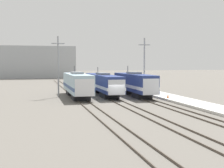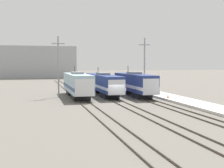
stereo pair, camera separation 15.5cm
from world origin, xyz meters
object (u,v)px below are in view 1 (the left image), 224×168
(catenary_tower_left, at_px, (58,65))
(locomotive_far_left, at_px, (77,84))
(locomotive_center, at_px, (103,84))
(locomotive_far_right, at_px, (135,84))
(catenary_tower_right, at_px, (144,65))
(traffic_cone, at_px, (168,96))

(catenary_tower_left, bearing_deg, locomotive_far_left, -21.29)
(locomotive_center, relative_size, locomotive_far_right, 1.19)
(catenary_tower_left, height_order, catenary_tower_right, same)
(catenary_tower_right, height_order, traffic_cone, catenary_tower_right)
(locomotive_center, xyz_separation_m, catenary_tower_right, (7.17, -1.41, 3.32))
(catenary_tower_left, bearing_deg, catenary_tower_right, 0.00)
(catenary_tower_right, relative_size, traffic_cone, 15.66)
(locomotive_center, relative_size, catenary_tower_right, 1.95)
(locomotive_center, distance_m, catenary_tower_right, 8.03)
(catenary_tower_left, distance_m, traffic_cone, 18.67)
(locomotive_far_right, distance_m, catenary_tower_right, 4.14)
(locomotive_center, bearing_deg, locomotive_far_right, -28.88)
(catenary_tower_left, xyz_separation_m, catenary_tower_right, (15.16, 0.00, 0.00))
(catenary_tower_left, height_order, traffic_cone, catenary_tower_left)
(locomotive_far_left, distance_m, catenary_tower_right, 12.59)
(locomotive_far_right, xyz_separation_m, catenary_tower_left, (-12.94, 1.32, 3.23))
(locomotive_far_left, xyz_separation_m, locomotive_center, (4.95, 2.59, -0.13))
(catenary_tower_left, bearing_deg, locomotive_center, 10.00)
(locomotive_center, bearing_deg, catenary_tower_right, -11.11)
(locomotive_center, distance_m, traffic_cone, 12.66)
(locomotive_far_left, bearing_deg, locomotive_center, 27.64)
(locomotive_center, relative_size, traffic_cone, 30.61)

